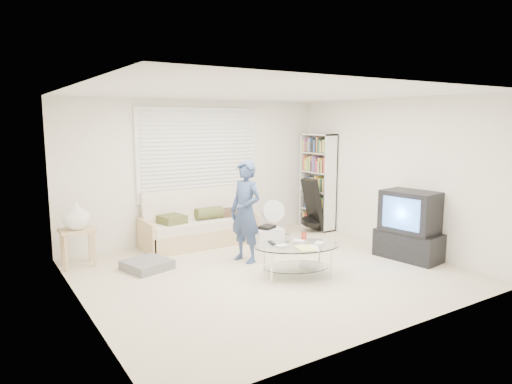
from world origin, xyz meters
TOP-DOWN VIEW (x-y plane):
  - ground at (0.00, 0.00)m, footprint 5.00×5.00m
  - room_shell at (0.00, 0.48)m, footprint 5.02×4.52m
  - window_blinds at (0.00, 2.20)m, footprint 2.32×0.08m
  - futon_sofa at (-0.20, 1.87)m, footprint 1.96×0.79m
  - grey_floor_pillow at (-1.42, 1.04)m, footprint 0.72×0.72m
  - side_table at (-2.22, 1.73)m, footprint 0.49×0.40m
  - bookshelf at (2.32, 1.71)m, footprint 0.30×0.79m
  - guitar_case at (2.06, 1.52)m, footprint 0.40×0.38m
  - floor_fan at (1.17, 1.61)m, footprint 0.43×0.28m
  - storage_bin at (0.76, 1.17)m, footprint 0.51×0.36m
  - tv_unit at (2.20, -0.64)m, footprint 0.66×1.04m
  - coffee_table at (0.24, -0.36)m, footprint 1.38×1.14m
  - standing_person at (-0.01, 0.61)m, footprint 0.50×0.64m

SIDE VIEW (x-z plane):
  - ground at x=0.00m, z-range 0.00..0.00m
  - grey_floor_pillow at x=-1.42m, z-range 0.00..0.13m
  - storage_bin at x=0.76m, z-range -0.02..0.33m
  - futon_sofa at x=-0.20m, z-range -0.16..0.79m
  - coffee_table at x=0.24m, z-range 0.08..0.64m
  - floor_fan at x=1.17m, z-range 0.06..0.76m
  - guitar_case at x=2.06m, z-range -0.05..0.97m
  - tv_unit at x=2.20m, z-range -0.02..1.05m
  - side_table at x=-2.22m, z-range 0.24..1.22m
  - standing_person at x=-0.01m, z-range 0.00..1.54m
  - bookshelf at x=2.32m, z-range 0.00..1.88m
  - window_blinds at x=0.00m, z-range 0.74..2.36m
  - room_shell at x=0.00m, z-range 0.37..2.88m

